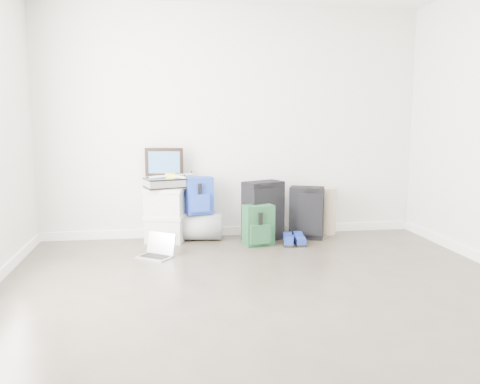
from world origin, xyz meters
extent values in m
plane|color=#383228|center=(0.00, 0.00, 0.00)|extent=(5.00, 5.00, 0.00)
cube|color=silver|center=(0.00, 2.50, 1.35)|extent=(4.50, 0.02, 2.70)
cube|color=white|center=(0.00, 2.49, 0.05)|extent=(4.50, 0.02, 0.10)
cube|color=silver|center=(-0.80, 2.28, 0.13)|extent=(0.48, 0.43, 0.27)
cube|color=silver|center=(-0.80, 2.28, 0.29)|extent=(0.51, 0.45, 0.04)
cube|color=silver|center=(-0.80, 2.28, 0.44)|extent=(0.48, 0.43, 0.27)
cube|color=silver|center=(-0.80, 2.28, 0.60)|extent=(0.51, 0.45, 0.04)
cube|color=#B2B2B7|center=(-0.80, 2.28, 0.68)|extent=(0.49, 0.41, 0.12)
cube|color=black|center=(-0.80, 2.38, 0.90)|extent=(0.43, 0.11, 0.33)
cube|color=#2A5CA9|center=(-0.80, 2.36, 0.90)|extent=(0.36, 0.08, 0.25)
cube|color=gold|center=(-0.72, 2.26, 0.76)|extent=(0.12, 0.12, 0.05)
cube|color=white|center=(-0.60, 2.33, 0.76)|extent=(0.25, 0.16, 0.02)
cube|color=white|center=(-0.79, 2.38, 0.76)|extent=(0.16, 0.25, 0.02)
cube|color=white|center=(-0.84, 2.19, 0.76)|extent=(0.25, 0.16, 0.02)
cube|color=white|center=(-0.65, 2.14, 0.76)|extent=(0.16, 0.25, 0.02)
cylinder|color=gray|center=(-0.41, 2.29, 0.16)|extent=(0.55, 0.38, 0.32)
cube|color=#1A48AB|center=(-0.41, 2.27, 0.53)|extent=(0.33, 0.24, 0.42)
cube|color=#1A48AB|center=(-0.41, 2.17, 0.45)|extent=(0.23, 0.10, 0.20)
cube|color=black|center=(0.32, 2.19, 0.34)|extent=(0.51, 0.41, 0.68)
cube|color=black|center=(0.32, 2.04, 0.34)|extent=(0.31, 0.17, 0.55)
cube|color=black|center=(0.32, 2.05, 0.66)|extent=(0.13, 0.08, 0.03)
cube|color=#13361A|center=(0.22, 1.96, 0.23)|extent=(0.36, 0.26, 0.45)
cube|color=#13361A|center=(0.22, 1.85, 0.15)|extent=(0.24, 0.11, 0.21)
cube|color=black|center=(0.84, 2.20, 0.30)|extent=(0.44, 0.35, 0.61)
cube|color=black|center=(0.84, 2.07, 0.30)|extent=(0.28, 0.14, 0.49)
cube|color=black|center=(0.84, 2.07, 0.59)|extent=(0.13, 0.08, 0.03)
cube|color=black|center=(0.56, 1.91, 0.01)|extent=(0.18, 0.30, 0.03)
cube|color=#1B2EA3|center=(0.56, 1.91, 0.06)|extent=(0.17, 0.28, 0.07)
cube|color=black|center=(0.68, 1.91, 0.01)|extent=(0.14, 0.29, 0.03)
cube|color=#1B2EA3|center=(0.68, 1.91, 0.06)|extent=(0.13, 0.28, 0.07)
cylinder|color=tan|center=(1.16, 2.36, 0.28)|extent=(0.19, 0.19, 0.57)
cube|color=silver|center=(-0.92, 1.59, 0.01)|extent=(0.41, 0.39, 0.02)
cube|color=black|center=(-0.92, 1.59, 0.02)|extent=(0.32, 0.30, 0.00)
cube|color=black|center=(-0.85, 1.69, 0.13)|extent=(0.28, 0.21, 0.22)
camera|label=1|loc=(-0.80, -3.48, 1.42)|focal=38.00mm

